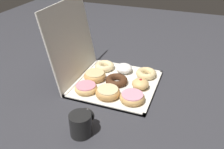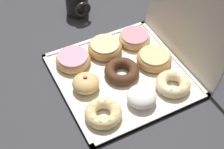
% 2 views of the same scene
% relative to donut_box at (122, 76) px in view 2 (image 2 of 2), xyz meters
% --- Properties ---
extents(ground_plane, '(3.00, 3.00, 0.00)m').
position_rel_donut_box_xyz_m(ground_plane, '(0.00, 0.00, -0.01)').
color(ground_plane, '#333338').
extents(donut_box, '(0.40, 0.40, 0.01)m').
position_rel_donut_box_xyz_m(donut_box, '(0.00, 0.00, 0.00)').
color(donut_box, silver).
rests_on(donut_box, ground).
extents(box_lid_open, '(0.40, 0.08, 0.41)m').
position_rel_donut_box_xyz_m(box_lid_open, '(0.00, 0.24, 0.20)').
color(box_lid_open, silver).
rests_on(box_lid_open, ground).
extents(pink_frosted_donut_0, '(0.12, 0.12, 0.04)m').
position_rel_donut_box_xyz_m(pink_frosted_donut_0, '(-0.12, -0.12, 0.02)').
color(pink_frosted_donut_0, tan).
rests_on(pink_frosted_donut_0, donut_box).
extents(jelly_filled_donut_1, '(0.08, 0.08, 0.05)m').
position_rel_donut_box_xyz_m(jelly_filled_donut_1, '(-0.00, -0.13, 0.03)').
color(jelly_filled_donut_1, '#E5B770').
rests_on(jelly_filled_donut_1, donut_box).
extents(cruller_donut_2, '(0.11, 0.11, 0.04)m').
position_rel_donut_box_xyz_m(cruller_donut_2, '(0.12, -0.13, 0.02)').
color(cruller_donut_2, '#EACC8C').
rests_on(cruller_donut_2, donut_box).
extents(glazed_ring_donut_3, '(0.12, 0.12, 0.04)m').
position_rel_donut_box_xyz_m(glazed_ring_donut_3, '(-0.12, -0.00, 0.03)').
color(glazed_ring_donut_3, tan).
rests_on(glazed_ring_donut_3, donut_box).
extents(chocolate_cake_ring_donut_4, '(0.11, 0.11, 0.03)m').
position_rel_donut_box_xyz_m(chocolate_cake_ring_donut_4, '(-0.00, -0.00, 0.02)').
color(chocolate_cake_ring_donut_4, '#472816').
rests_on(chocolate_cake_ring_donut_4, donut_box).
extents(powdered_filled_donut_5, '(0.09, 0.09, 0.05)m').
position_rel_donut_box_xyz_m(powdered_filled_donut_5, '(0.12, 0.00, 0.03)').
color(powdered_filled_donut_5, white).
rests_on(powdered_filled_donut_5, donut_box).
extents(pink_frosted_donut_6, '(0.11, 0.11, 0.04)m').
position_rel_donut_box_xyz_m(pink_frosted_donut_6, '(-0.12, 0.12, 0.02)').
color(pink_frosted_donut_6, '#E5B770').
rests_on(pink_frosted_donut_6, donut_box).
extents(glazed_ring_donut_7, '(0.12, 0.12, 0.04)m').
position_rel_donut_box_xyz_m(glazed_ring_donut_7, '(0.00, 0.12, 0.03)').
color(glazed_ring_donut_7, tan).
rests_on(glazed_ring_donut_7, donut_box).
extents(cruller_donut_8, '(0.11, 0.11, 0.04)m').
position_rel_donut_box_xyz_m(cruller_donut_8, '(0.12, 0.12, 0.02)').
color(cruller_donut_8, beige).
rests_on(cruller_donut_8, donut_box).
extents(coffee_mug, '(0.11, 0.09, 0.09)m').
position_rel_donut_box_xyz_m(coffee_mug, '(-0.38, 0.01, 0.04)').
color(coffee_mug, black).
rests_on(coffee_mug, ground).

